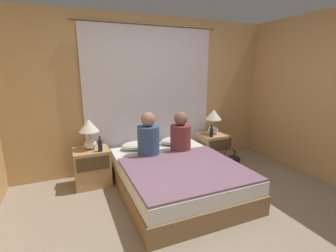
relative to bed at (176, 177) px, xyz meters
The scene contains 16 objects.
ground_plane 0.76m from the bed, 90.00° to the right, with size 16.00×16.00×0.00m, color gray.
wall_back 1.50m from the bed, 90.00° to the left, with size 4.51×0.06×2.50m.
curtain_panel 1.40m from the bed, 90.00° to the left, with size 2.37×0.02×2.36m.
bed is the anchor object (origin of this frame).
nightstand_left 1.24m from the bed, 147.63° to the left, with size 0.50×0.42×0.54m.
nightstand_right 1.24m from the bed, 32.37° to the left, with size 0.50×0.42×0.54m.
lamp_left 1.40m from the bed, 146.08° to the left, with size 0.28×0.28×0.44m.
lamp_right 1.40m from the bed, 33.92° to the left, with size 0.28×0.28×0.44m.
pillow_left 0.88m from the bed, 113.33° to the left, with size 0.50×0.32×0.12m.
pillow_right 0.88m from the bed, 66.67° to the left, with size 0.50×0.32×0.12m.
blanket_on_bed 0.36m from the bed, 90.00° to the right, with size 1.45×1.32×0.03m.
person_left_in_bed 0.69m from the bed, 121.43° to the left, with size 0.32×0.32×0.65m.
person_right_in_bed 0.69m from the bed, 57.46° to the left, with size 0.32×0.32×0.62m.
beer_bottle_on_left_stand 1.15m from the bed, 149.92° to the left, with size 0.06×0.06×0.22m.
beer_bottle_on_right_stand 1.13m from the bed, 30.73° to the left, with size 0.06×0.06×0.21m.
handbag_on_floor 1.09m from the bed, 11.85° to the left, with size 0.32×0.16×0.41m.
Camera 1 is at (-1.34, -2.10, 1.69)m, focal length 26.00 mm.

